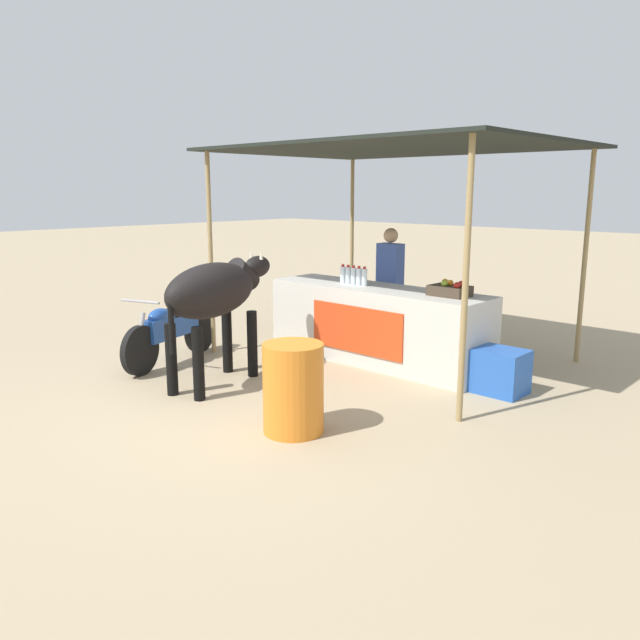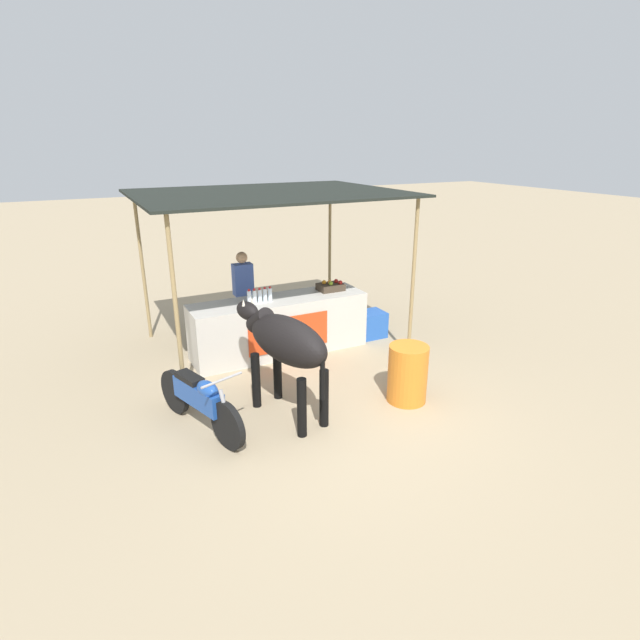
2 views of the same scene
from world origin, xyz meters
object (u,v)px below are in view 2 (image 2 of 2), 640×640
(water_barrel, at_px, (408,374))
(cow, at_px, (285,342))
(stall_counter, at_px, (280,326))
(fruit_crate, at_px, (331,286))
(cooler_box, at_px, (368,325))
(motorcycle_parked, at_px, (200,399))
(vendor_behind_counter, at_px, (244,296))

(water_barrel, height_order, cow, cow)
(stall_counter, height_order, fruit_crate, fruit_crate)
(fruit_crate, bearing_deg, cooler_box, -11.71)
(cooler_box, xyz_separation_m, water_barrel, (-0.81, -2.30, 0.17))
(fruit_crate, height_order, motorcycle_parked, fruit_crate)
(stall_counter, bearing_deg, cow, -110.35)
(stall_counter, height_order, cow, cow)
(stall_counter, distance_m, fruit_crate, 1.16)
(fruit_crate, xyz_separation_m, water_barrel, (-0.09, -2.45, -0.62))
(stall_counter, xyz_separation_m, cow, (-0.73, -1.97, 0.55))
(stall_counter, relative_size, motorcycle_parked, 1.73)
(vendor_behind_counter, distance_m, motorcycle_parked, 3.01)
(vendor_behind_counter, relative_size, cooler_box, 2.75)
(fruit_crate, relative_size, water_barrel, 0.53)
(water_barrel, distance_m, cow, 1.82)
(water_barrel, xyz_separation_m, cow, (-1.65, 0.43, 0.62))
(stall_counter, distance_m, cow, 2.17)
(stall_counter, height_order, vendor_behind_counter, vendor_behind_counter)
(water_barrel, xyz_separation_m, motorcycle_parked, (-2.76, 0.56, 0.02))
(vendor_behind_counter, bearing_deg, cow, -97.64)
(vendor_behind_counter, xyz_separation_m, water_barrel, (1.29, -3.15, -0.44))
(fruit_crate, height_order, vendor_behind_counter, vendor_behind_counter)
(vendor_behind_counter, xyz_separation_m, motorcycle_parked, (-1.47, -2.59, -0.42))
(cooler_box, bearing_deg, motorcycle_parked, -153.96)
(cooler_box, bearing_deg, water_barrel, -109.35)
(stall_counter, distance_m, motorcycle_parked, 2.60)
(fruit_crate, xyz_separation_m, vendor_behind_counter, (-1.38, 0.70, -0.18))
(motorcycle_parked, bearing_deg, water_barrel, -11.37)
(cow, bearing_deg, cooler_box, 37.21)
(cooler_box, relative_size, water_barrel, 0.73)
(cow, distance_m, motorcycle_parked, 1.27)
(fruit_crate, bearing_deg, vendor_behind_counter, 153.04)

